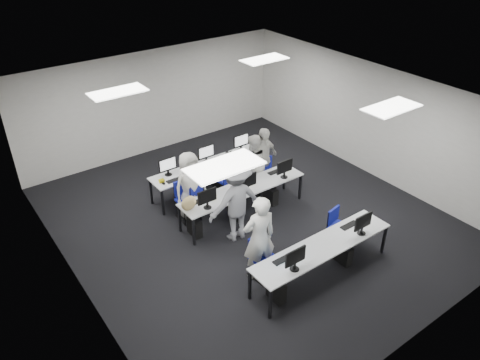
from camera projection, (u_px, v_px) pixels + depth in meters
room at (249, 163)px, 10.33m from camera, size 9.00×9.02×3.00m
ceiling_panels at (249, 99)px, 9.57m from camera, size 5.20×4.60×0.02m
desk_front at (323, 248)px, 9.10m from camera, size 3.20×0.70×0.73m
desk_mid at (243, 190)px, 10.89m from camera, size 3.20×0.70×0.73m
desk_back at (210, 166)px, 11.86m from camera, size 3.20×0.70×0.73m
equipment_front at (315, 265)px, 9.15m from camera, size 2.51×0.41×1.19m
equipment_mid at (237, 205)px, 10.95m from camera, size 2.91×0.41×1.19m
equipment_back at (216, 175)px, 12.14m from camera, size 2.91×0.41×1.19m
chair_0 at (263, 265)px, 9.26m from camera, size 0.49×0.52×0.91m
chair_1 at (338, 233)px, 10.18m from camera, size 0.48×0.51×0.83m
chair_2 at (188, 207)px, 10.98m from camera, size 0.47×0.51×0.94m
chair_3 at (235, 194)px, 11.50m from camera, size 0.43×0.47×0.85m
chair_4 at (264, 182)px, 11.94m from camera, size 0.59×0.62×0.93m
chair_5 at (190, 202)px, 11.13m from camera, size 0.62×0.64×0.96m
chair_6 at (226, 185)px, 11.81m from camera, size 0.56×0.60×0.95m
chair_7 at (261, 177)px, 12.21m from camera, size 0.57×0.59×0.88m
handbag at (189, 203)px, 10.06m from camera, size 0.43×0.33×0.31m
student_0 at (259, 238)px, 8.96m from camera, size 0.75×0.56×1.85m
student_1 at (253, 165)px, 11.70m from camera, size 0.93×0.82×1.59m
student_2 at (190, 185)px, 10.79m from camera, size 0.85×0.58×1.66m
student_3 at (263, 159)px, 11.83m from camera, size 1.05×0.58×1.70m
photographer at (235, 201)px, 10.00m from camera, size 1.28×0.77×1.93m
dslr_camera at (230, 155)px, 9.59m from camera, size 0.15×0.19×0.10m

